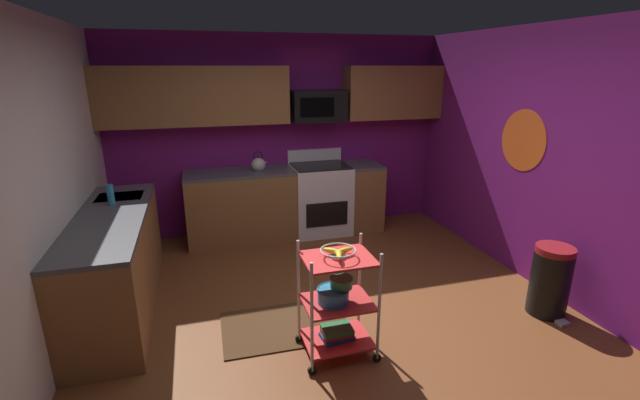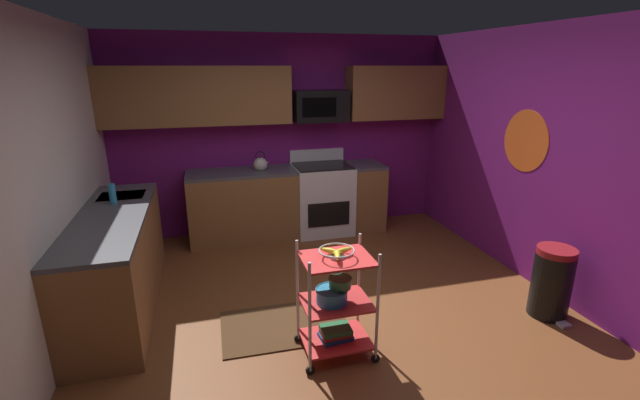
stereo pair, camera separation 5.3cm
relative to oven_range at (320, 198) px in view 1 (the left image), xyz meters
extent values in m
cube|color=brown|center=(-0.46, -2.10, -0.50)|extent=(4.40, 4.80, 0.04)
cube|color=#751970|center=(-0.46, 0.33, 0.82)|extent=(4.52, 0.06, 2.60)
cube|color=silver|center=(-2.69, -2.10, 0.82)|extent=(0.06, 4.80, 2.60)
cube|color=#751970|center=(1.77, -2.10, 0.82)|extent=(0.06, 4.80, 2.60)
cylinder|color=#E5591E|center=(1.74, -1.66, 0.97)|extent=(0.00, 0.64, 0.64)
cube|color=brown|center=(-0.46, 0.00, -0.04)|extent=(2.59, 0.60, 0.88)
cube|color=#4C4C51|center=(-0.46, 0.00, 0.42)|extent=(2.59, 0.60, 0.04)
cube|color=brown|center=(-2.36, -1.38, -0.04)|extent=(0.60, 2.14, 0.88)
cube|color=#4C4C51|center=(-2.36, -1.38, 0.42)|extent=(0.60, 2.14, 0.04)
cube|color=#B7BABC|center=(-2.36, -0.75, 0.36)|extent=(0.44, 0.36, 0.16)
cube|color=white|center=(0.00, 0.00, -0.02)|extent=(0.76, 0.64, 0.92)
cube|color=black|center=(0.00, -0.33, -0.13)|extent=(0.56, 0.01, 0.32)
cube|color=white|center=(0.00, 0.29, 0.53)|extent=(0.76, 0.06, 0.18)
cube|color=black|center=(0.00, 0.00, 0.45)|extent=(0.72, 0.60, 0.02)
cube|color=brown|center=(-1.53, 0.13, 1.37)|extent=(2.26, 0.33, 0.70)
cube|color=brown|center=(1.07, 0.13, 1.37)|extent=(1.34, 0.33, 0.70)
cube|color=black|center=(0.00, 0.11, 1.22)|extent=(0.70, 0.38, 0.40)
cube|color=black|center=(-0.06, -0.09, 1.22)|extent=(0.44, 0.01, 0.24)
cylinder|color=silver|center=(-0.87, -2.80, 0.00)|extent=(0.02, 0.02, 0.88)
cylinder|color=black|center=(-0.87, -2.80, -0.44)|extent=(0.07, 0.02, 0.07)
cylinder|color=silver|center=(-0.35, -2.80, 0.00)|extent=(0.02, 0.02, 0.88)
cylinder|color=black|center=(-0.35, -2.80, -0.44)|extent=(0.07, 0.02, 0.07)
cylinder|color=silver|center=(-0.87, -2.39, 0.00)|extent=(0.02, 0.02, 0.88)
cylinder|color=black|center=(-0.87, -2.39, -0.44)|extent=(0.07, 0.02, 0.07)
cylinder|color=silver|center=(-0.35, -2.39, 0.00)|extent=(0.02, 0.02, 0.88)
cylinder|color=black|center=(-0.35, -2.39, -0.44)|extent=(0.07, 0.02, 0.07)
cube|color=red|center=(-0.61, -2.60, -0.36)|extent=(0.52, 0.41, 0.02)
cube|color=red|center=(-0.61, -2.60, -0.03)|extent=(0.52, 0.41, 0.02)
cube|color=red|center=(-0.61, -2.60, 0.34)|extent=(0.52, 0.41, 0.02)
torus|color=silver|center=(-0.61, -2.60, 0.41)|extent=(0.27, 0.27, 0.01)
cylinder|color=silver|center=(-0.61, -2.60, 0.36)|extent=(0.12, 0.12, 0.02)
ellipsoid|color=yellow|center=(-0.56, -2.58, 0.40)|extent=(0.17, 0.09, 0.04)
ellipsoid|color=yellow|center=(-0.65, -2.56, 0.40)|extent=(0.15, 0.14, 0.04)
ellipsoid|color=yellow|center=(-0.62, -2.64, 0.40)|extent=(0.08, 0.17, 0.04)
cylinder|color=#338CBF|center=(-0.65, -2.60, 0.04)|extent=(0.24, 0.24, 0.11)
torus|color=#338CBF|center=(-0.65, -2.60, 0.09)|extent=(0.25, 0.25, 0.01)
cylinder|color=#387F4C|center=(-0.58, -2.59, 0.13)|extent=(0.17, 0.17, 0.08)
torus|color=#387F4C|center=(-0.58, -2.59, 0.17)|extent=(0.18, 0.18, 0.01)
cube|color=#1E4C8C|center=(-0.61, -2.60, -0.33)|extent=(0.26, 0.20, 0.03)
cube|color=#B22626|center=(-0.61, -2.60, -0.30)|extent=(0.24, 0.16, 0.03)
cube|color=#26723F|center=(-0.61, -2.60, -0.27)|extent=(0.24, 0.18, 0.04)
sphere|color=beige|center=(-0.82, 0.00, 0.51)|extent=(0.18, 0.18, 0.18)
sphere|color=black|center=(-0.82, 0.00, 0.60)|extent=(0.03, 0.03, 0.03)
cone|color=beige|center=(-0.74, 0.00, 0.53)|extent=(0.09, 0.04, 0.06)
torus|color=black|center=(-0.82, 0.00, 0.63)|extent=(0.12, 0.01, 0.12)
cylinder|color=#2D8CBF|center=(-2.39, -1.04, 0.54)|extent=(0.06, 0.06, 0.20)
cylinder|color=black|center=(1.44, -2.58, -0.18)|extent=(0.34, 0.34, 0.60)
cylinder|color=maroon|center=(1.44, -2.58, 0.15)|extent=(0.33, 0.33, 0.06)
cube|color=#B2B2B7|center=(1.44, -2.79, -0.46)|extent=(0.10, 0.08, 0.03)
cube|color=#472D19|center=(-0.94, -2.13, -0.47)|extent=(1.11, 0.72, 0.01)
camera|label=1|loc=(-1.56, -5.38, 1.72)|focal=24.12mm
camera|label=2|loc=(-1.51, -5.39, 1.72)|focal=24.12mm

